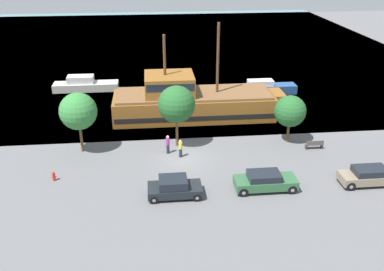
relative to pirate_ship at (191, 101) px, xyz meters
The scene contains 15 objects.
ground_plane 9.90m from the pirate_ship, 99.36° to the right, with size 160.00×160.00×0.00m, color #5B5B5E.
water_surface 34.45m from the pirate_ship, 92.64° to the left, with size 80.00×80.00×0.00m, color slate.
pirate_ship is the anchor object (origin of this frame).
moored_boat_dockside 15.94m from the pirate_ship, 140.87° to the left, with size 7.96×2.13×1.87m.
moored_boat_outer 11.73m from the pirate_ship, 34.51° to the left, with size 7.65×1.84×1.68m.
parked_car_curb_front 15.85m from the pirate_ship, 75.18° to the right, with size 4.63×1.87×1.42m.
parked_car_curb_mid 15.79m from the pirate_ship, 100.12° to the right, with size 3.94×1.97×1.47m.
parked_car_curb_rear 19.67m from the pirate_ship, 51.30° to the right, with size 4.79×1.78×1.40m.
fire_hydrant 17.25m from the pirate_ship, 134.10° to the right, with size 0.42×0.25×0.76m.
bench_promenade_east 13.69m from the pirate_ship, 41.34° to the right, with size 1.56×0.45×0.85m.
pedestrian_walking_near 9.57m from the pirate_ship, 101.15° to the right, with size 0.32×0.32×1.61m.
pedestrian_walking_far 9.05m from the pirate_ship, 108.68° to the right, with size 0.32×0.32×1.70m.
tree_row_east 12.94m from the pirate_ship, 144.79° to the right, with size 3.23×3.23×5.42m.
tree_row_mideast 7.66m from the pirate_ship, 105.71° to the right, with size 3.31×3.31×5.66m.
tree_row_midwest 11.11m from the pirate_ship, 41.22° to the right, with size 2.87×2.87×4.48m.
Camera 1 is at (-2.59, -32.61, 17.05)m, focal length 40.00 mm.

